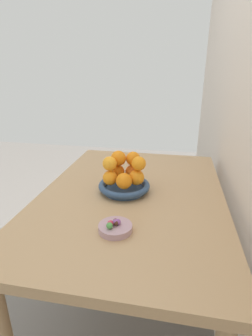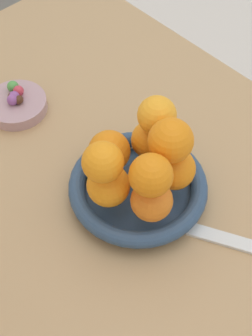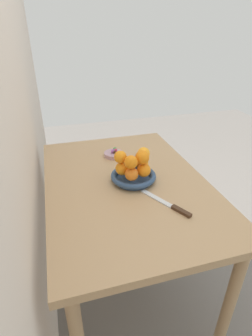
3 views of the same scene
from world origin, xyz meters
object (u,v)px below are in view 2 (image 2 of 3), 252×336
candy_dish (16,105)px  candy_ball_1 (14,97)px  candy_ball_0 (13,86)px  orange_8 (105,164)px  candy_ball_2 (19,100)px  orange_4 (150,140)px  fruit_bowl (138,188)px  candy_ball_5 (13,97)px  orange_1 (109,186)px  candy_ball_4 (15,98)px  dining_table (119,234)px  candy_ball_3 (18,91)px  orange_0 (109,151)px  orange_2 (152,201)px  orange_3 (174,169)px  orange_6 (151,175)px  orange_7 (157,115)px  orange_5 (171,141)px

candy_dish → candy_ball_1: size_ratio=5.41×
candy_ball_1 → candy_ball_0: bearing=-30.7°
orange_8 → candy_ball_2: orange_8 is taller
orange_4 → candy_ball_2: orange_4 is taller
fruit_bowl → candy_ball_5: (0.29, 0.03, 0.01)m
orange_1 → candy_ball_4: (0.28, -0.02, -0.04)m
candy_ball_4 → orange_4: bearing=-161.9°
dining_table → candy_ball_3: 0.31m
orange_0 → candy_ball_0: 0.26m
candy_ball_0 → dining_table: bearing=176.2°
candy_ball_3 → candy_ball_4: bearing=125.5°
orange_4 → candy_ball_2: bearing=17.7°
orange_2 → candy_ball_2: bearing=0.1°
orange_2 → orange_1: bearing=24.7°
candy_ball_1 → candy_ball_2: bearing=-166.4°
orange_3 → orange_4: 0.07m
orange_6 → orange_7: orange_6 is taller
candy_ball_0 → fruit_bowl: bearing=-177.2°
candy_ball_2 → candy_ball_0: bearing=-18.5°
orange_2 → orange_5: (0.02, -0.06, 0.07)m
candy_ball_2 → dining_table: bearing=178.1°
orange_4 → candy_ball_4: size_ratio=3.06×
orange_3 → dining_table: bearing=59.1°
orange_6 → orange_2: bearing=-120.6°
candy_ball_0 → candy_ball_2: bearing=161.5°
orange_4 → orange_2: bearing=136.3°
orange_6 → candy_ball_4: orange_6 is taller
fruit_bowl → orange_5: bearing=-134.7°
orange_0 → orange_4: orange_0 is taller
orange_3 → orange_6: size_ratio=1.06×
orange_8 → candy_ball_4: orange_8 is taller
orange_6 → candy_ball_2: bearing=-0.4°
candy_ball_1 → candy_ball_5: 0.00m
orange_2 → candy_dish: bearing=0.4°
orange_8 → candy_ball_1: orange_8 is taller
orange_3 → orange_4: orange_3 is taller
dining_table → candy_ball_0: (0.30, -0.02, 0.12)m
candy_ball_2 → candy_ball_3: 0.02m
orange_8 → orange_6: bearing=-149.3°
orange_4 → candy_ball_3: bearing=14.1°
candy_dish → candy_ball_2: candy_ball_2 is taller
candy_ball_3 → candy_ball_5: bearing=110.8°
candy_dish → orange_8: (-0.29, 0.03, 0.12)m
orange_3 → candy_ball_2: orange_3 is taller
fruit_bowl → orange_6: 0.13m
orange_2 → orange_8: size_ratio=1.05×
orange_5 → candy_ball_5: 0.34m
orange_5 → candy_ball_5: (0.32, 0.06, -0.11)m
orange_4 → candy_ball_3: size_ratio=3.15×
candy_ball_0 → orange_0: bearing=-178.9°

